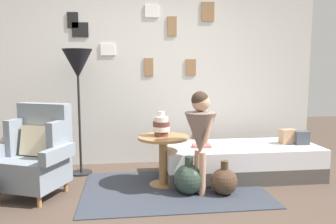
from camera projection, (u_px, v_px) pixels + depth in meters
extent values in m
plane|color=#4C3D33|center=(165.00, 219.00, 3.04)|extent=(12.00, 12.00, 0.00)
cube|color=beige|center=(149.00, 72.00, 4.80)|extent=(4.80, 0.10, 2.60)
cube|color=black|center=(80.00, 30.00, 4.55)|extent=(0.21, 0.02, 0.19)
cube|color=slate|center=(80.00, 30.00, 4.55)|extent=(0.17, 0.01, 0.15)
cube|color=olive|center=(191.00, 67.00, 4.81)|extent=(0.14, 0.02, 0.23)
cube|color=#A3A39F|center=(191.00, 67.00, 4.80)|extent=(0.11, 0.01, 0.18)
cube|color=olive|center=(172.00, 26.00, 4.70)|extent=(0.13, 0.02, 0.26)
cube|color=#595958|center=(172.00, 26.00, 4.70)|extent=(0.10, 0.01, 0.21)
cube|color=olive|center=(149.00, 67.00, 4.73)|extent=(0.13, 0.02, 0.25)
cube|color=silver|center=(149.00, 67.00, 4.73)|extent=(0.10, 0.01, 0.19)
cube|color=black|center=(73.00, 20.00, 4.53)|extent=(0.14, 0.02, 0.21)
cube|color=#B6B6B2|center=(73.00, 20.00, 4.52)|extent=(0.11, 0.01, 0.16)
cube|color=white|center=(152.00, 11.00, 4.64)|extent=(0.19, 0.02, 0.17)
cube|color=gray|center=(152.00, 11.00, 4.64)|extent=(0.15, 0.01, 0.13)
cube|color=white|center=(108.00, 49.00, 4.63)|extent=(0.20, 0.02, 0.16)
cube|color=#5C5C5A|center=(108.00, 49.00, 4.63)|extent=(0.16, 0.01, 0.13)
cube|color=olive|center=(208.00, 12.00, 4.74)|extent=(0.18, 0.02, 0.26)
cube|color=gray|center=(208.00, 12.00, 4.74)|extent=(0.14, 0.01, 0.21)
cube|color=#333842|center=(174.00, 189.00, 3.80)|extent=(2.00, 1.35, 0.01)
cylinder|color=#9E7042|center=(39.00, 201.00, 3.31)|extent=(0.04, 0.04, 0.12)
cylinder|color=#9E7042|center=(29.00, 182.00, 3.87)|extent=(0.04, 0.04, 0.12)
cylinder|color=#9E7042|center=(66.00, 186.00, 3.73)|extent=(0.04, 0.04, 0.12)
cube|color=gray|center=(33.00, 172.00, 3.56)|extent=(0.78, 0.76, 0.30)
cube|color=gray|center=(45.00, 128.00, 3.73)|extent=(0.60, 0.37, 0.55)
cube|color=gray|center=(17.00, 136.00, 3.68)|extent=(0.20, 0.31, 0.39)
cube|color=gray|center=(58.00, 139.00, 3.54)|extent=(0.20, 0.31, 0.39)
cube|color=gray|center=(4.00, 149.00, 3.61)|extent=(0.29, 0.50, 0.14)
cube|color=gray|center=(58.00, 154.00, 3.42)|extent=(0.29, 0.50, 0.14)
cube|color=beige|center=(38.00, 141.00, 3.61)|extent=(0.40, 0.30, 0.33)
cube|color=#4C4742|center=(240.00, 169.00, 4.24)|extent=(1.90, 0.80, 0.18)
cube|color=silver|center=(240.00, 154.00, 4.22)|extent=(1.90, 0.80, 0.22)
cube|color=#474C56|center=(302.00, 138.00, 4.24)|extent=(0.17, 0.13, 0.17)
cube|color=tan|center=(288.00, 136.00, 4.28)|extent=(0.20, 0.14, 0.18)
cylinder|color=#9E7042|center=(163.00, 184.00, 3.93)|extent=(0.32, 0.32, 0.02)
cylinder|color=#9E7042|center=(163.00, 161.00, 3.90)|extent=(0.10, 0.10, 0.53)
cylinder|color=#9E7042|center=(163.00, 138.00, 3.86)|extent=(0.58, 0.58, 0.03)
cylinder|color=brown|center=(161.00, 134.00, 3.88)|extent=(0.16, 0.16, 0.06)
cylinder|color=white|center=(161.00, 129.00, 3.87)|extent=(0.19, 0.19, 0.06)
cylinder|color=brown|center=(161.00, 124.00, 3.86)|extent=(0.19, 0.19, 0.06)
cylinder|color=white|center=(161.00, 119.00, 3.85)|extent=(0.16, 0.16, 0.06)
cylinder|color=white|center=(161.00, 114.00, 3.85)|extent=(0.07, 0.07, 0.06)
cylinder|color=black|center=(81.00, 173.00, 4.38)|extent=(0.28, 0.28, 0.02)
cylinder|color=black|center=(79.00, 115.00, 4.28)|extent=(0.03, 0.03, 1.48)
cone|color=black|center=(78.00, 64.00, 4.20)|extent=(0.37, 0.37, 0.36)
cylinder|color=tan|center=(202.00, 174.00, 3.57)|extent=(0.07, 0.07, 0.47)
cylinder|color=tan|center=(197.00, 172.00, 3.66)|extent=(0.07, 0.07, 0.47)
cone|color=gray|center=(200.00, 134.00, 3.56)|extent=(0.34, 0.34, 0.45)
cylinder|color=gray|center=(201.00, 119.00, 3.54)|extent=(0.17, 0.17, 0.17)
cylinder|color=tan|center=(208.00, 129.00, 3.46)|extent=(0.14, 0.09, 0.30)
cylinder|color=tan|center=(196.00, 126.00, 3.67)|extent=(0.14, 0.09, 0.30)
sphere|color=tan|center=(201.00, 102.00, 3.52)|extent=(0.19, 0.19, 0.19)
sphere|color=#38281E|center=(200.00, 100.00, 3.51)|extent=(0.18, 0.18, 0.18)
cube|color=#BE5F59|center=(202.00, 146.00, 4.11)|extent=(0.23, 0.18, 0.03)
sphere|color=#2D3D33|center=(189.00, 179.00, 3.65)|extent=(0.33, 0.33, 0.33)
cylinder|color=#2D3D33|center=(189.00, 161.00, 3.62)|extent=(0.09, 0.09, 0.09)
sphere|color=#473323|center=(224.00, 182.00, 3.62)|extent=(0.29, 0.29, 0.29)
cylinder|color=#473323|center=(225.00, 165.00, 3.60)|extent=(0.08, 0.08, 0.09)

